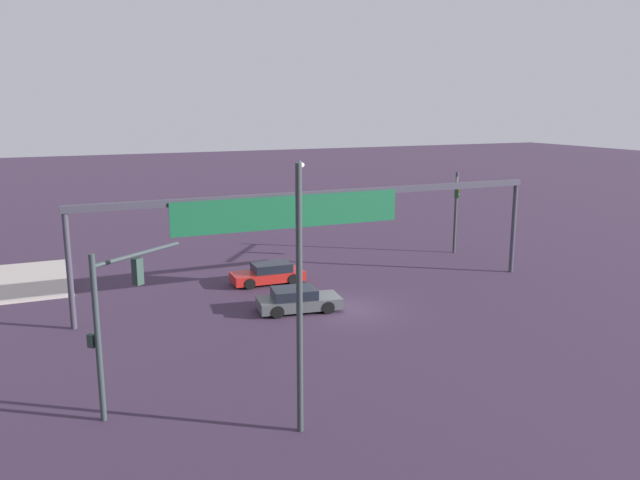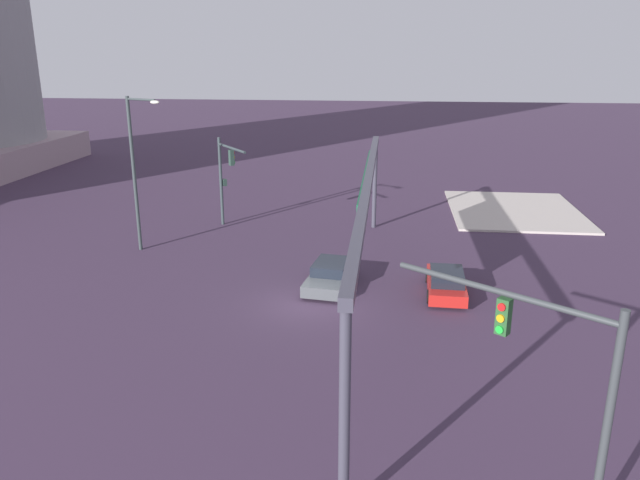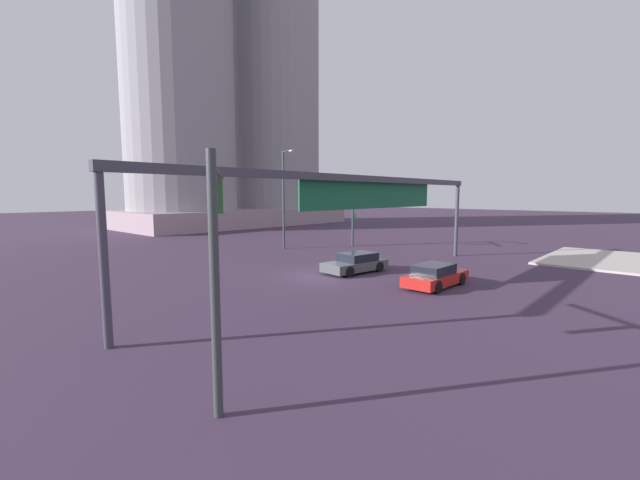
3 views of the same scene
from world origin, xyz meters
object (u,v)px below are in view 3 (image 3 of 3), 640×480
traffic_signal_near_corner (216,231)px  sedan_car_approaching (435,276)px  sedan_car_waiting_far (356,263)px  traffic_signal_opposite_side (353,207)px  streetlamp_curved_arm (284,193)px

traffic_signal_near_corner → sedan_car_approaching: bearing=-49.2°
sedan_car_waiting_far → traffic_signal_opposite_side: bearing=-133.7°
traffic_signal_opposite_side → sedan_car_waiting_far: traffic_signal_opposite_side is taller
traffic_signal_near_corner → traffic_signal_opposite_side: bearing=-23.1°
streetlamp_curved_arm → sedan_car_waiting_far: bearing=1.8°
traffic_signal_near_corner → sedan_car_waiting_far: (14.41, 6.68, -3.41)m
streetlamp_curved_arm → sedan_car_approaching: 18.00m
streetlamp_curved_arm → sedan_car_approaching: size_ratio=2.02×
traffic_signal_near_corner → streetlamp_curved_arm: streetlamp_curved_arm is taller
traffic_signal_near_corner → traffic_signal_opposite_side: size_ratio=1.01×
sedan_car_approaching → sedan_car_waiting_far: (0.35, 5.52, 0.00)m
streetlamp_curved_arm → sedan_car_waiting_far: size_ratio=1.96×
traffic_signal_near_corner → sedan_car_waiting_far: size_ratio=1.30×
traffic_signal_opposite_side → sedan_car_approaching: 16.87m
streetlamp_curved_arm → sedan_car_approaching: bearing=7.4°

